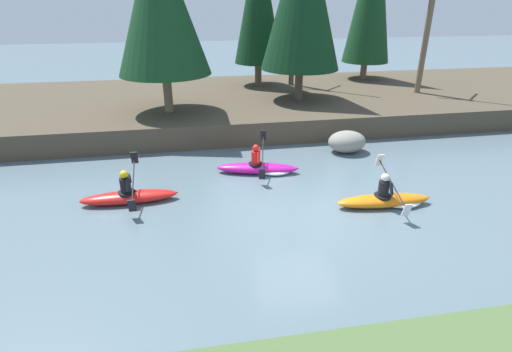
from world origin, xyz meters
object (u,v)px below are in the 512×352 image
at_px(kayaker_middle, 261,167).
at_px(kayaker_lead, 388,199).
at_px(boulder_midstream, 347,142).
at_px(kayaker_trailing, 130,195).

bearing_deg(kayaker_middle, kayaker_lead, -30.64).
height_order(kayaker_lead, boulder_midstream, kayaker_lead).
height_order(kayaker_lead, kayaker_middle, same).
distance_m(kayaker_middle, kayaker_trailing, 4.31).
height_order(kayaker_lead, kayaker_trailing, same).
bearing_deg(boulder_midstream, kayaker_middle, -158.87).
distance_m(kayaker_trailing, boulder_midstream, 8.14).
bearing_deg(kayaker_trailing, kayaker_lead, -12.94).
bearing_deg(kayaker_trailing, kayaker_middle, 17.49).
relative_size(kayaker_lead, boulder_midstream, 1.95).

